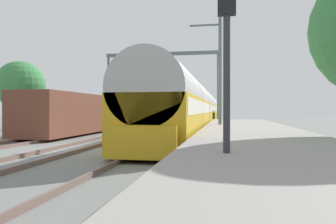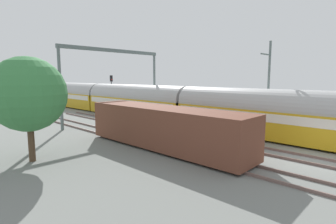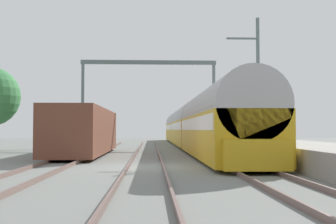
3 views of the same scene
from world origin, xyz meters
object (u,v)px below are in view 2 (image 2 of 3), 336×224
freight_car (164,127)px  person_crossing (154,109)px  passenger_train (135,101)px  railway_signal_far (112,88)px  catenary_gantry (114,70)px

freight_car → person_crossing: (9.30, 10.80, -0.44)m
passenger_train → person_crossing: 2.52m
railway_signal_far → catenary_gantry: 11.06m
passenger_train → railway_signal_far: (1.92, 7.77, 1.31)m
railway_signal_far → catenary_gantry: bearing=-122.7°
person_crossing → catenary_gantry: bearing=4.1°
freight_car → catenary_gantry: (3.92, 11.29, 4.14)m
passenger_train → railway_signal_far: railway_signal_far is taller
passenger_train → person_crossing: bearing=-51.4°
passenger_train → freight_car: (-7.85, -12.62, -0.50)m
passenger_train → person_crossing: passenger_train is taller
passenger_train → freight_car: bearing=-121.9°
freight_car → catenary_gantry: bearing=70.8°
freight_car → person_crossing: bearing=49.2°
person_crossing → railway_signal_far: size_ratio=0.34×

